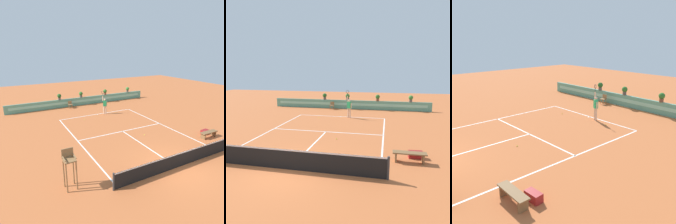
# 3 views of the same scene
# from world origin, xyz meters

# --- Properties ---
(ground_plane) EXTENTS (60.00, 60.00, 0.00)m
(ground_plane) POSITION_xyz_m (0.00, 6.00, 0.00)
(ground_plane) COLOR #BC6033
(court_lines) EXTENTS (8.32, 11.94, 0.01)m
(court_lines) POSITION_xyz_m (0.00, 6.72, 0.00)
(court_lines) COLOR white
(court_lines) RESTS_ON ground
(back_wall_barrier) EXTENTS (18.00, 0.21, 1.00)m
(back_wall_barrier) POSITION_xyz_m (0.00, 16.39, 0.50)
(back_wall_barrier) COLOR #599E84
(back_wall_barrier) RESTS_ON ground
(ball_kid_chair) EXTENTS (0.44, 0.44, 0.85)m
(ball_kid_chair) POSITION_xyz_m (-1.84, 15.66, 0.48)
(ball_kid_chair) COLOR olive
(ball_kid_chair) RESTS_ON ground
(bench_courtside) EXTENTS (1.60, 0.44, 0.51)m
(bench_courtside) POSITION_xyz_m (5.42, 2.01, 0.38)
(bench_courtside) COLOR brown
(bench_courtside) RESTS_ON ground
(gear_bag) EXTENTS (0.73, 0.42, 0.36)m
(gear_bag) POSITION_xyz_m (5.79, 2.65, 0.18)
(gear_bag) COLOR maroon
(gear_bag) RESTS_ON ground
(tennis_player) EXTENTS (0.57, 0.36, 2.58)m
(tennis_player) POSITION_xyz_m (0.82, 11.59, 1.05)
(tennis_player) COLOR beige
(tennis_player) RESTS_ON ground
(tennis_ball_near_baseline) EXTENTS (0.07, 0.07, 0.07)m
(tennis_ball_near_baseline) POSITION_xyz_m (1.14, 4.82, 0.03)
(tennis_ball_near_baseline) COLOR #CCE033
(tennis_ball_near_baseline) RESTS_ON ground
(tennis_ball_mid_court) EXTENTS (0.07, 0.07, 0.07)m
(tennis_ball_mid_court) POSITION_xyz_m (-1.89, 10.77, 0.03)
(tennis_ball_mid_court) COLOR #CCE033
(tennis_ball_mid_court) RESTS_ON ground
(tennis_ball_by_sideline) EXTENTS (0.07, 0.07, 0.07)m
(tennis_ball_by_sideline) POSITION_xyz_m (2.09, 11.27, 0.03)
(tennis_ball_by_sideline) COLOR #CCE033
(tennis_ball_by_sideline) RESTS_ON ground
(potted_plant_centre) EXTENTS (0.48, 0.48, 0.72)m
(potted_plant_centre) POSITION_xyz_m (-0.17, 16.39, 1.41)
(potted_plant_centre) COLOR #514C47
(potted_plant_centre) RESTS_ON back_wall_barrier
(potted_plant_right) EXTENTS (0.48, 0.48, 0.72)m
(potted_plant_right) POSITION_xyz_m (3.24, 16.39, 1.41)
(potted_plant_right) COLOR brown
(potted_plant_right) RESTS_ON back_wall_barrier
(potted_plant_left) EXTENTS (0.48, 0.48, 0.72)m
(potted_plant_left) POSITION_xyz_m (-2.90, 16.39, 1.41)
(potted_plant_left) COLOR #514C47
(potted_plant_left) RESTS_ON back_wall_barrier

